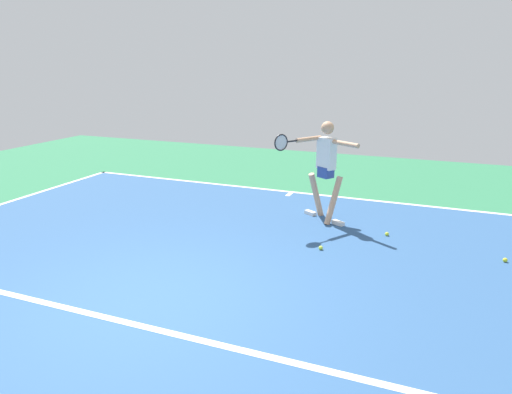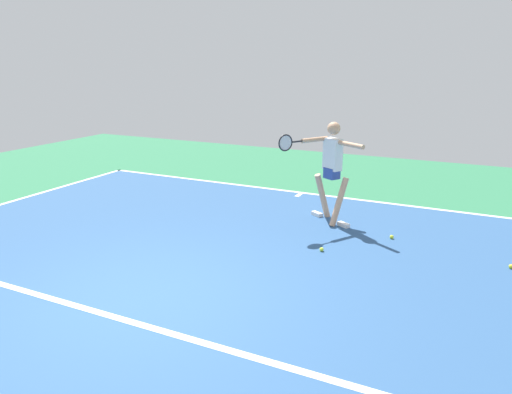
{
  "view_description": "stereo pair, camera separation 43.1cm",
  "coord_description": "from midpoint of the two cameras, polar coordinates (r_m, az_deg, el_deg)",
  "views": [
    {
      "loc": [
        -3.16,
        4.37,
        2.86
      ],
      "look_at": [
        -0.58,
        -1.97,
        0.9
      ],
      "focal_mm": 33.25,
      "sensor_mm": 36.0,
      "label": 1
    },
    {
      "loc": [
        -3.55,
        4.2,
        2.86
      ],
      "look_at": [
        -0.58,
        -1.97,
        0.9
      ],
      "focal_mm": 33.25,
      "sensor_mm": 36.0,
      "label": 2
    }
  ],
  "objects": [
    {
      "name": "tennis_ball_near_player",
      "position": [
        8.33,
        17.45,
        -4.62
      ],
      "size": [
        0.07,
        0.07,
        0.07
      ],
      "primitive_type": "sphere",
      "color": "#CCE033",
      "rests_on": "ground_plane"
    },
    {
      "name": "tennis_ball_near_service_line",
      "position": [
        7.55,
        9.54,
        -6.25
      ],
      "size": [
        0.07,
        0.07,
        0.07
      ],
      "primitive_type": "sphere",
      "color": "#C6E53D",
      "rests_on": "ground_plane"
    },
    {
      "name": "court_line_service",
      "position": [
        5.81,
        -14.1,
        -13.99
      ],
      "size": [
        8.05,
        0.1,
        0.01
      ],
      "primitive_type": "cube",
      "color": "white",
      "rests_on": "ground_plane"
    },
    {
      "name": "court_line_baseline_near",
      "position": [
        10.79,
        6.7,
        0.51
      ],
      "size": [
        10.74,
        0.1,
        0.01
      ],
      "primitive_type": "cube",
      "color": "white",
      "rests_on": "ground_plane"
    },
    {
      "name": "court_surface",
      "position": [
        6.15,
        -11.12,
        -12.05
      ],
      "size": [
        10.74,
        11.23,
        0.0
      ],
      "primitive_type": "cube",
      "color": "#2D5484",
      "rests_on": "ground_plane"
    },
    {
      "name": "court_line_centre_mark",
      "position": [
        10.61,
        6.34,
        0.25
      ],
      "size": [
        0.1,
        0.3,
        0.01
      ],
      "primitive_type": "cube",
      "color": "white",
      "rests_on": "ground_plane"
    },
    {
      "name": "tennis_player",
      "position": [
        8.66,
        10.41,
        3.81
      ],
      "size": [
        1.37,
        1.15,
        1.86
      ],
      "rotation": [
        0.0,
        0.0,
        -0.55
      ],
      "color": "tan",
      "rests_on": "ground_plane"
    },
    {
      "name": "tennis_ball_by_baseline",
      "position": [
        7.87,
        29.76,
        -7.29
      ],
      "size": [
        0.07,
        0.07,
        0.07
      ],
      "primitive_type": "sphere",
      "color": "yellow",
      "rests_on": "ground_plane"
    },
    {
      "name": "ground_plane",
      "position": [
        6.15,
        -11.11,
        -12.07
      ],
      "size": [
        21.2,
        21.2,
        0.0
      ],
      "primitive_type": "plane",
      "color": "#2D754C"
    }
  ]
}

